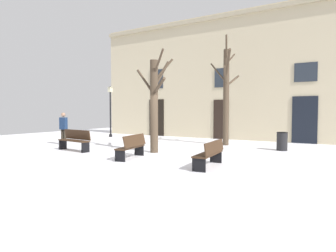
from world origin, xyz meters
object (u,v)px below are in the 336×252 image
(streetlamp, at_px, (110,106))
(bench_near_lamp, at_px, (132,146))
(tree_right_of_center, at_px, (226,93))
(litter_bin, at_px, (282,141))
(person_strolling, at_px, (63,127))
(bench_by_litter_bin, at_px, (210,153))
(tree_center, at_px, (154,102))
(bench_back_to_back_left, at_px, (75,140))

(streetlamp, xyz_separation_m, bench_near_lamp, (7.07, -6.58, -1.72))
(tree_right_of_center, bearing_deg, litter_bin, -12.68)
(bench_near_lamp, xyz_separation_m, person_strolling, (-5.95, 1.68, 0.50))
(tree_right_of_center, relative_size, bench_by_litter_bin, 2.95)
(tree_right_of_center, height_order, bench_near_lamp, tree_right_of_center)
(streetlamp, bearing_deg, tree_center, -34.61)
(tree_center, xyz_separation_m, person_strolling, (-5.79, -0.13, -1.24))
(streetlamp, relative_size, person_strolling, 2.05)
(tree_right_of_center, xyz_separation_m, streetlamp, (-8.63, 0.56, -0.56))
(bench_back_to_back_left, xyz_separation_m, bench_near_lamp, (3.58, -0.38, -0.04))
(streetlamp, distance_m, person_strolling, 5.17)
(tree_center, xyz_separation_m, bench_near_lamp, (0.17, -1.82, -1.74))
(bench_near_lamp, bearing_deg, litter_bin, 129.18)
(bench_back_to_back_left, bearing_deg, person_strolling, 158.06)
(tree_right_of_center, xyz_separation_m, bench_by_litter_bin, (1.67, -6.06, -2.30))
(tree_center, xyz_separation_m, litter_bin, (4.67, 3.54, -1.78))
(tree_right_of_center, xyz_separation_m, bench_near_lamp, (-1.56, -6.02, -2.29))
(bench_near_lamp, height_order, person_strolling, person_strolling)
(litter_bin, xyz_separation_m, bench_back_to_back_left, (-8.08, -4.98, 0.07))
(bench_back_to_back_left, relative_size, person_strolling, 1.12)
(litter_bin, relative_size, bench_by_litter_bin, 0.45)
(streetlamp, distance_m, bench_by_litter_bin, 12.37)
(tree_right_of_center, distance_m, bench_back_to_back_left, 7.96)
(streetlamp, height_order, bench_by_litter_bin, streetlamp)
(person_strolling, bearing_deg, bench_by_litter_bin, -19.06)
(person_strolling, bearing_deg, bench_back_to_back_left, -37.25)
(streetlamp, relative_size, bench_near_lamp, 2.03)
(tree_center, bearing_deg, tree_right_of_center, 67.63)
(tree_center, bearing_deg, bench_back_to_back_left, -157.14)
(bench_near_lamp, relative_size, person_strolling, 1.01)
(streetlamp, bearing_deg, person_strolling, -77.17)
(person_strolling, bearing_deg, tree_center, -7.10)
(bench_near_lamp, bearing_deg, bench_back_to_back_left, -106.82)
(bench_near_lamp, bearing_deg, person_strolling, -116.59)
(litter_bin, distance_m, bench_near_lamp, 7.00)
(streetlamp, bearing_deg, litter_bin, -6.02)
(streetlamp, bearing_deg, tree_right_of_center, -3.71)
(tree_right_of_center, xyz_separation_m, litter_bin, (2.94, -0.66, -2.32))
(bench_by_litter_bin, bearing_deg, bench_back_to_back_left, -98.68)
(tree_center, height_order, bench_by_litter_bin, tree_center)
(litter_bin, bearing_deg, person_strolling, -160.63)
(streetlamp, xyz_separation_m, person_strolling, (1.12, -4.90, -1.22))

